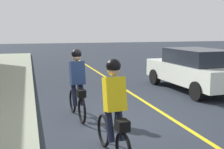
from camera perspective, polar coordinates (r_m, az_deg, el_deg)
The scene contains 5 objects.
ground_plane at distance 7.74m, azimuth -0.56°, elevation -8.73°, with size 80.00×80.00×0.00m, color #262C36.
lane_line_centre at distance 8.28m, azimuth 10.28°, elevation -7.66°, with size 36.00×0.12×0.01m, color yellow.
cyclist_lead at distance 7.71m, azimuth -6.68°, elevation -1.87°, with size 1.71×0.38×1.83m.
cyclist_follow at distance 5.29m, azimuth 0.40°, elevation -6.81°, with size 1.71×0.38×1.83m.
patrol_sedan at distance 11.60m, azimuth 15.53°, elevation 1.05°, with size 4.50×2.13×1.58m.
Camera 1 is at (-7.12, 1.92, 2.35)m, focal length 47.60 mm.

